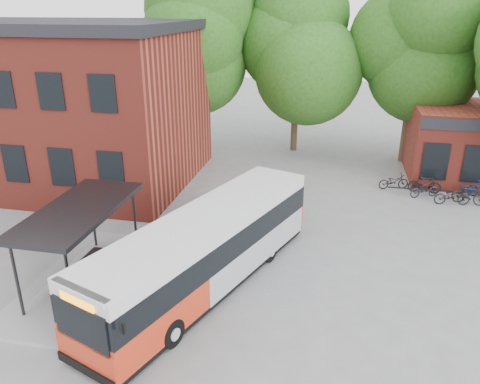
% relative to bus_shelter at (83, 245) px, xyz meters
% --- Properties ---
extents(ground, '(100.00, 100.00, 0.00)m').
position_rel_bus_shelter_xyz_m(ground, '(4.50, 1.00, -1.45)').
color(ground, slate).
extents(station_building, '(18.40, 10.40, 8.50)m').
position_rel_bus_shelter_xyz_m(station_building, '(-8.50, 10.00, 2.80)').
color(station_building, maroon).
rests_on(station_building, ground).
extents(bus_shelter, '(3.60, 7.00, 2.90)m').
position_rel_bus_shelter_xyz_m(bus_shelter, '(0.00, 0.00, 0.00)').
color(bus_shelter, '#26262A').
rests_on(bus_shelter, ground).
extents(bike_rail, '(5.20, 0.10, 0.38)m').
position_rel_bus_shelter_xyz_m(bike_rail, '(13.78, 11.00, -1.26)').
color(bike_rail, '#26262A').
rests_on(bike_rail, ground).
extents(tree_0, '(7.92, 7.92, 11.00)m').
position_rel_bus_shelter_xyz_m(tree_0, '(-1.50, 17.00, 4.05)').
color(tree_0, '#204C14').
rests_on(tree_0, ground).
extents(tree_1, '(7.92, 7.92, 10.40)m').
position_rel_bus_shelter_xyz_m(tree_1, '(5.50, 18.00, 3.75)').
color(tree_1, '#204C14').
rests_on(tree_1, ground).
extents(tree_2, '(7.92, 7.92, 11.00)m').
position_rel_bus_shelter_xyz_m(tree_2, '(12.50, 17.00, 4.05)').
color(tree_2, '#204C14').
rests_on(tree_2, ground).
extents(city_bus, '(5.93, 10.91, 2.74)m').
position_rel_bus_shelter_xyz_m(city_bus, '(4.29, 0.65, -0.08)').
color(city_bus, red).
rests_on(city_bus, ground).
extents(bicycle_0, '(1.72, 1.03, 0.86)m').
position_rel_bus_shelter_xyz_m(bicycle_0, '(11.52, 11.74, -1.02)').
color(bicycle_0, black).
rests_on(bicycle_0, ground).
extents(bicycle_2, '(1.66, 1.15, 0.83)m').
position_rel_bus_shelter_xyz_m(bicycle_2, '(12.97, 10.86, -1.04)').
color(bicycle_2, black).
rests_on(bicycle_2, ground).
extents(bicycle_3, '(1.69, 0.55, 1.01)m').
position_rel_bus_shelter_xyz_m(bicycle_3, '(13.06, 11.49, -0.95)').
color(bicycle_3, black).
rests_on(bicycle_3, ground).
extents(bicycle_4, '(1.77, 0.80, 0.90)m').
position_rel_bus_shelter_xyz_m(bicycle_4, '(14.15, 10.10, -1.00)').
color(bicycle_4, black).
rests_on(bicycle_4, ground).
extents(bicycle_5, '(1.69, 0.87, 0.98)m').
position_rel_bus_shelter_xyz_m(bicycle_5, '(15.00, 10.36, -0.96)').
color(bicycle_5, black).
rests_on(bicycle_5, ground).
extents(bicycle_6, '(1.81, 0.90, 0.91)m').
position_rel_bus_shelter_xyz_m(bicycle_6, '(15.65, 11.31, -0.99)').
color(bicycle_6, '#0C1F44').
rests_on(bicycle_6, ground).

